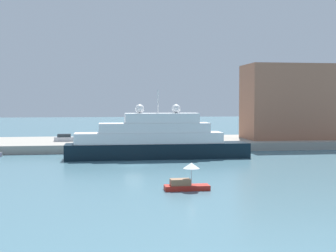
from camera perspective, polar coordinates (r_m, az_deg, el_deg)
ground at (r=66.70m, az=-4.21°, el=-4.86°), size 400.00×400.00×0.00m
quay_dock at (r=92.81m, az=-5.28°, el=-2.15°), size 110.00×20.81×1.50m
large_yacht at (r=74.56m, az=-1.54°, el=-1.78°), size 29.39×4.73×11.03m
small_motorboat at (r=48.38m, az=2.27°, el=-6.75°), size 4.67×1.71×2.84m
harbor_building at (r=98.35m, az=14.95°, el=2.89°), size 19.26×10.08×15.08m
parked_car at (r=91.18m, az=-12.52°, el=-1.45°), size 4.15×1.84×1.40m
person_figure at (r=87.84m, az=-10.42°, el=-1.51°), size 0.36×0.36×1.60m
mooring_bollard at (r=83.86m, az=-7.44°, el=-1.96°), size 0.54×0.54×0.74m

